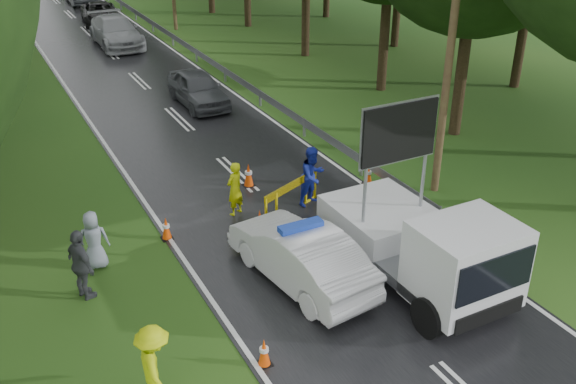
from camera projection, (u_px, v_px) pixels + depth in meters
ground at (326, 260)px, 16.93m from camera, size 160.00×160.00×0.00m
road at (87, 31)px, 40.72m from camera, size 7.00×140.00×0.02m
guardrail at (145, 18)px, 41.73m from camera, size 0.12×60.06×0.70m
utility_pole_near at (452, 32)px, 18.37m from camera, size 1.40×0.24×10.00m
police_sedan at (300, 255)px, 15.75m from camera, size 2.17×4.70×1.64m
work_truck at (426, 245)px, 15.36m from camera, size 2.50×5.45×4.32m
barrier at (292, 190)px, 18.95m from camera, size 2.25×1.04×1.01m
officer at (235, 189)px, 18.83m from camera, size 0.73×0.63×1.67m
civilian at (313, 176)px, 19.40m from camera, size 1.08×0.95×1.86m
bystander_left at (155, 367)px, 12.02m from camera, size 0.69×1.17×1.79m
bystander_mid at (81, 265)px, 15.08m from camera, size 0.76×1.16×1.83m
bystander_right at (94, 240)px, 16.32m from camera, size 0.86×0.65×1.58m
queue_car_first at (198, 88)px, 27.78m from camera, size 1.74×4.31×1.47m
queue_car_second at (116, 32)px, 37.11m from camera, size 2.32×5.67×1.64m
queue_car_third at (100, 13)px, 42.46m from camera, size 2.79×5.11×1.36m
cone_near_left at (264, 352)px, 13.22m from camera, size 0.32×0.32×0.67m
cone_center at (260, 223)px, 17.94m from camera, size 0.37×0.37×0.79m
cone_far at (249, 175)px, 20.72m from camera, size 0.38×0.38×0.80m
cone_left_mid at (166, 228)px, 17.77m from camera, size 0.32×0.32×0.68m
cone_right at (368, 175)px, 20.83m from camera, size 0.35×0.35×0.74m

